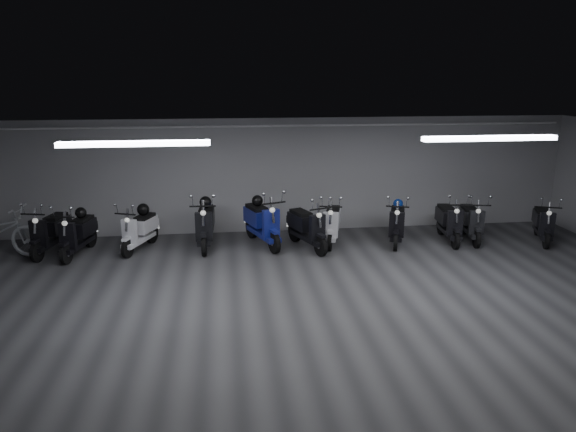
{
  "coord_description": "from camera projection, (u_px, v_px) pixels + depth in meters",
  "views": [
    {
      "loc": [
        -1.58,
        -7.69,
        3.83
      ],
      "look_at": [
        -0.34,
        2.5,
        1.05
      ],
      "focal_mm": 32.99,
      "sensor_mm": 36.0,
      "label": 1
    }
  ],
  "objects": [
    {
      "name": "floor",
      "position": [
        327.0,
        318.0,
        8.56
      ],
      "size": [
        14.0,
        10.0,
        0.01
      ],
      "primitive_type": "cube",
      "color": "#353538",
      "rests_on": "ground"
    },
    {
      "name": "ceiling",
      "position": [
        331.0,
        145.0,
        7.83
      ],
      "size": [
        14.0,
        10.0,
        0.01
      ],
      "primitive_type": "cube",
      "color": "gray",
      "rests_on": "ground"
    },
    {
      "name": "back_wall",
      "position": [
        289.0,
        175.0,
        12.99
      ],
      "size": [
        14.0,
        0.01,
        2.8
      ],
      "primitive_type": "cube",
      "color": "gray",
      "rests_on": "ground"
    },
    {
      "name": "fluor_strip_left",
      "position": [
        134.0,
        144.0,
        8.45
      ],
      "size": [
        2.4,
        0.18,
        0.08
      ],
      "primitive_type": "cube",
      "color": "white",
      "rests_on": "ceiling"
    },
    {
      "name": "fluor_strip_right",
      "position": [
        490.0,
        138.0,
        9.15
      ],
      "size": [
        2.4,
        0.18,
        0.08
      ],
      "primitive_type": "cube",
      "color": "white",
      "rests_on": "ceiling"
    },
    {
      "name": "conduit",
      "position": [
        290.0,
        126.0,
        12.59
      ],
      "size": [
        13.6,
        0.05,
        0.05
      ],
      "primitive_type": "cylinder",
      "rotation": [
        0.0,
        1.57,
        0.0
      ],
      "color": "white",
      "rests_on": "back_wall"
    },
    {
      "name": "scooter_0",
      "position": [
        49.0,
        225.0,
        11.47
      ],
      "size": [
        0.94,
        1.8,
        1.28
      ],
      "primitive_type": null,
      "rotation": [
        0.0,
        0.0,
        -0.22
      ],
      "color": "black",
      "rests_on": "floor"
    },
    {
      "name": "scooter_1",
      "position": [
        77.0,
        228.0,
        11.35
      ],
      "size": [
        0.9,
        1.75,
        1.25
      ],
      "primitive_type": null,
      "rotation": [
        0.0,
        0.0,
        -0.21
      ],
      "color": "black",
      "rests_on": "floor"
    },
    {
      "name": "scooter_2",
      "position": [
        139.0,
        224.0,
        11.69
      ],
      "size": [
        1.08,
        1.69,
        1.2
      ],
      "primitive_type": null,
      "rotation": [
        0.0,
        0.0,
        -0.37
      ],
      "color": "white",
      "rests_on": "floor"
    },
    {
      "name": "scooter_3",
      "position": [
        205.0,
        218.0,
        11.87
      ],
      "size": [
        0.68,
        1.86,
        1.37
      ],
      "primitive_type": null,
      "rotation": [
        0.0,
        0.0,
        -0.04
      ],
      "color": "black",
      "rests_on": "floor"
    },
    {
      "name": "scooter_4",
      "position": [
        262.0,
        216.0,
        11.99
      ],
      "size": [
        1.23,
        1.99,
        1.4
      ],
      "primitive_type": null,
      "rotation": [
        0.0,
        0.0,
        0.35
      ],
      "color": "navy",
      "rests_on": "floor"
    },
    {
      "name": "scooter_5",
      "position": [
        307.0,
        221.0,
        11.79
      ],
      "size": [
        1.17,
        1.85,
        1.31
      ],
      "primitive_type": null,
      "rotation": [
        0.0,
        0.0,
        0.36
      ],
      "color": "black",
      "rests_on": "floor"
    },
    {
      "name": "scooter_6",
      "position": [
        332.0,
        217.0,
        12.16
      ],
      "size": [
        1.01,
        1.77,
        1.25
      ],
      "primitive_type": null,
      "rotation": [
        0.0,
        0.0,
        -0.28
      ],
      "color": "silver",
      "rests_on": "floor"
    },
    {
      "name": "scooter_7",
      "position": [
        397.0,
        217.0,
        12.18
      ],
      "size": [
        1.09,
        1.76,
        1.25
      ],
      "primitive_type": null,
      "rotation": [
        0.0,
        0.0,
        -0.34
      ],
      "color": "black",
      "rests_on": "floor"
    },
    {
      "name": "scooter_8",
      "position": [
        449.0,
        216.0,
        12.28
      ],
      "size": [
        0.76,
        1.75,
        1.26
      ],
      "primitive_type": null,
      "rotation": [
        0.0,
        0.0,
        -0.12
      ],
      "color": "black",
      "rests_on": "floor"
    },
    {
      "name": "scooter_9",
      "position": [
        472.0,
        215.0,
        12.36
      ],
      "size": [
        0.84,
        1.72,
        1.23
      ],
      "primitive_type": null,
      "rotation": [
        0.0,
        0.0,
        -0.18
      ],
      "color": "black",
      "rests_on": "floor"
    },
    {
      "name": "scooter_10",
      "position": [
        544.0,
        217.0,
        12.27
      ],
      "size": [
        1.08,
        1.67,
        1.18
      ],
      "primitive_type": null,
      "rotation": [
        0.0,
        0.0,
        -0.38
      ],
      "color": "black",
      "rests_on": "floor"
    },
    {
      "name": "helmet_0",
      "position": [
        81.0,
        213.0,
        11.51
      ],
      "size": [
        0.24,
        0.24,
        0.24
      ],
      "primitive_type": "sphere",
      "color": "black",
      "rests_on": "scooter_1"
    },
    {
      "name": "helmet_1",
      "position": [
        398.0,
        204.0,
        12.33
      ],
      "size": [
        0.23,
        0.23,
        0.23
      ],
      "primitive_type": "sphere",
      "color": "navy",
      "rests_on": "scooter_7"
    },
    {
      "name": "helmet_2",
      "position": [
        143.0,
        210.0,
        11.83
      ],
      "size": [
        0.28,
        0.28,
        0.28
      ],
      "primitive_type": "sphere",
      "color": "black",
      "rests_on": "scooter_2"
    },
    {
      "name": "helmet_3",
      "position": [
        257.0,
        201.0,
        12.14
      ],
      "size": [
        0.26,
        0.26,
        0.26
      ],
      "primitive_type": "sphere",
      "color": "black",
      "rests_on": "scooter_4"
    },
    {
      "name": "helmet_4",
      "position": [
        205.0,
        202.0,
        12.04
      ],
      "size": [
        0.28,
        0.28,
        0.28
      ],
      "primitive_type": "sphere",
      "color": "black",
      "rests_on": "scooter_3"
    }
  ]
}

